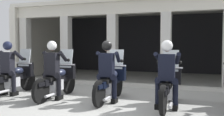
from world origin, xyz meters
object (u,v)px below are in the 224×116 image
motorcycle_right (168,86)px  police_officer_right (167,69)px  motorcycle_left (58,80)px  police_officer_left (52,65)px  motorcycle_center (111,82)px  motorcycle_far_left (15,77)px  police_officer_center (107,66)px  police_officer_far_left (8,63)px

motorcycle_right → police_officer_right: size_ratio=1.29×
motorcycle_left → police_officer_right: bearing=2.9°
police_officer_left → motorcycle_center: 1.64m
motorcycle_far_left → motorcycle_right: bearing=7.1°
police_officer_left → police_officer_right: 3.05m
police_officer_center → police_officer_right: bearing=-4.3°
motorcycle_right → police_officer_far_left: bearing=-169.5°
police_officer_far_left → motorcycle_right: police_officer_far_left is taller
police_officer_right → police_officer_left: bearing=-172.8°
motorcycle_left → police_officer_far_left: bearing=-162.0°
police_officer_center → police_officer_left: bearing=-172.3°
police_officer_far_left → police_officer_right: 4.57m
police_officer_center → motorcycle_right: 1.59m
motorcycle_far_left → police_officer_right: bearing=3.6°
motorcycle_far_left → motorcycle_left: bearing=6.6°
police_officer_left → motorcycle_center: (1.52, 0.43, -0.44)m
motorcycle_right → police_officer_right: police_officer_right is taller
motorcycle_far_left → police_officer_left: (1.52, -0.32, 0.44)m
police_officer_far_left → motorcycle_right: size_ratio=0.78×
police_officer_far_left → police_officer_left: bearing=6.6°
motorcycle_left → police_officer_left: size_ratio=1.29×
motorcycle_left → police_officer_center: size_ratio=1.29×
motorcycle_far_left → motorcycle_center: (3.05, 0.11, 0.00)m
motorcycle_left → police_officer_left: police_officer_left is taller
motorcycle_left → police_officer_center: police_officer_center is taller
police_officer_far_left → police_officer_left: size_ratio=1.00×
police_officer_left → motorcycle_center: bearing=24.5°
motorcycle_far_left → police_officer_center: size_ratio=1.29×
police_officer_center → motorcycle_right: size_ratio=0.78×
motorcycle_left → motorcycle_center: (1.52, 0.15, 0.00)m
motorcycle_right → police_officer_right: 0.52m
motorcycle_center → police_officer_center: (-0.00, -0.28, 0.44)m
motorcycle_far_left → motorcycle_right: 4.57m
police_officer_far_left → motorcycle_center: size_ratio=0.78×
police_officer_right → motorcycle_left: bearing=-178.1°
police_officer_left → police_officer_center: (1.52, 0.15, 0.00)m
motorcycle_far_left → police_officer_right: size_ratio=1.29×
motorcycle_far_left → police_officer_far_left: police_officer_far_left is taller
police_officer_left → police_officer_right: bearing=8.2°
police_officer_far_left → police_officer_left: same height
motorcycle_far_left → police_officer_right: (4.57, -0.34, 0.44)m
police_officer_center → police_officer_far_left: bearing=-175.7°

